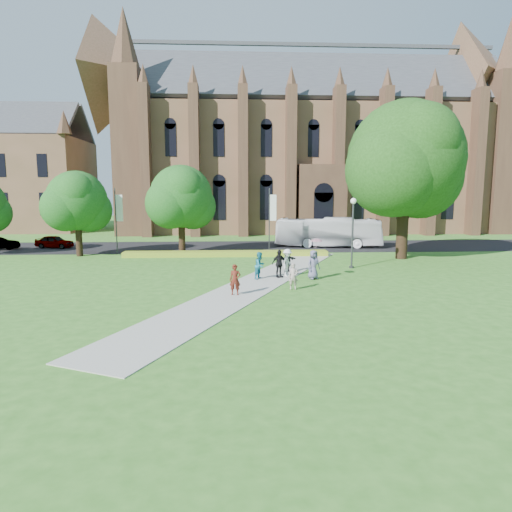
{
  "coord_description": "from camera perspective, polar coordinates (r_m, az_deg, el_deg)",
  "views": [
    {
      "loc": [
        -1.54,
        -26.9,
        5.82
      ],
      "look_at": [
        0.05,
        2.15,
        1.6
      ],
      "focal_mm": 32.0,
      "sensor_mm": 36.0,
      "label": 1
    }
  ],
  "objects": [
    {
      "name": "pedestrian_0",
      "position": [
        25.29,
        -2.63,
        -2.98
      ],
      "size": [
        0.65,
        0.45,
        1.72
      ],
      "primitive_type": "imported",
      "rotation": [
        0.0,
        0.0,
        -0.06
      ],
      "color": "#541D13",
      "rests_on": "footpath"
    },
    {
      "name": "parasol",
      "position": [
        30.02,
        7.55,
        1.38
      ],
      "size": [
        0.77,
        0.77,
        0.67
      ],
      "primitive_type": "imported",
      "rotation": [
        0.0,
        0.0,
        0.01
      ],
      "color": "#CB918F",
      "rests_on": "pedestrian_4"
    },
    {
      "name": "banner_pole_0",
      "position": [
        42.33,
        1.83,
        4.95
      ],
      "size": [
        0.7,
        0.1,
        6.0
      ],
      "color": "#38383D",
      "rests_on": "ground"
    },
    {
      "name": "pedestrian_6",
      "position": [
        26.81,
        4.7,
        -2.55
      ],
      "size": [
        0.58,
        0.39,
        1.54
      ],
      "primitive_type": "imported",
      "rotation": [
        0.0,
        0.0,
        -0.05
      ],
      "color": "#A8938C",
      "rests_on": "footpath"
    },
    {
      "name": "car_0",
      "position": [
        50.33,
        -23.89,
        1.65
      ],
      "size": [
        3.98,
        2.25,
        1.28
      ],
      "primitive_type": "imported",
      "rotation": [
        0.0,
        0.0,
        1.36
      ],
      "color": "gray",
      "rests_on": "road"
    },
    {
      "name": "pedestrian_1",
      "position": [
        29.8,
        0.5,
        -1.19
      ],
      "size": [
        1.06,
        1.1,
        1.78
      ],
      "primitive_type": "imported",
      "rotation": [
        0.0,
        0.0,
        0.91
      ],
      "color": "teal",
      "rests_on": "footpath"
    },
    {
      "name": "building_west",
      "position": [
        76.25,
        -28.79,
        9.79
      ],
      "size": [
        22.0,
        14.0,
        18.3
      ],
      "color": "brown",
      "rests_on": "ground"
    },
    {
      "name": "footpath",
      "position": [
        28.54,
        0.02,
        -3.47
      ],
      "size": [
        15.58,
        28.54,
        0.04
      ],
      "primitive_type": "cube",
      "rotation": [
        0.0,
        0.0,
        -0.44
      ],
      "color": "#B2B2A8",
      "rests_on": "ground"
    },
    {
      "name": "street_tree_1",
      "position": [
        41.65,
        -9.36,
        7.32
      ],
      "size": [
        5.6,
        5.6,
        8.05
      ],
      "color": "#332114",
      "rests_on": "ground"
    },
    {
      "name": "tour_coach",
      "position": [
        47.42,
        8.98,
        2.96
      ],
      "size": [
        11.11,
        4.2,
        3.02
      ],
      "primitive_type": "imported",
      "rotation": [
        0.0,
        0.0,
        1.41
      ],
      "color": "white",
      "rests_on": "road"
    },
    {
      "name": "large_tree",
      "position": [
        40.68,
        18.19,
        11.43
      ],
      "size": [
        9.6,
        9.6,
        13.2
      ],
      "color": "#332114",
      "rests_on": "ground"
    },
    {
      "name": "street_tree_0",
      "position": [
        43.07,
        -21.49,
        6.42
      ],
      "size": [
        5.2,
        5.2,
        7.5
      ],
      "color": "#332114",
      "rests_on": "ground"
    },
    {
      "name": "pedestrian_5",
      "position": [
        32.41,
        4.0,
        -0.55
      ],
      "size": [
        1.33,
        1.52,
        1.66
      ],
      "primitive_type": "imported",
      "rotation": [
        0.0,
        0.0,
        0.91
      ],
      "color": "#26242C",
      "rests_on": "footpath"
    },
    {
      "name": "pedestrian_4",
      "position": [
        30.07,
        7.2,
        -1.06
      ],
      "size": [
        1.1,
        0.95,
        1.89
      ],
      "primitive_type": "imported",
      "rotation": [
        0.0,
        0.0,
        0.46
      ],
      "color": "slate",
      "rests_on": "footpath"
    },
    {
      "name": "pedestrian_2",
      "position": [
        30.79,
        3.93,
        -0.84
      ],
      "size": [
        1.18,
        1.38,
        1.85
      ],
      "primitive_type": "imported",
      "rotation": [
        0.0,
        0.0,
        1.06
      ],
      "color": "white",
      "rests_on": "footpath"
    },
    {
      "name": "pedestrian_3",
      "position": [
        30.35,
        2.88,
        -0.96
      ],
      "size": [
        1.18,
        0.91,
        1.86
      ],
      "primitive_type": "imported",
      "rotation": [
        0.0,
        0.0,
        0.48
      ],
      "color": "black",
      "rests_on": "footpath"
    },
    {
      "name": "cathedral",
      "position": [
        68.0,
        6.86,
        14.24
      ],
      "size": [
        52.6,
        18.25,
        28.0
      ],
      "color": "brown",
      "rests_on": "ground"
    },
    {
      "name": "ground",
      "position": [
        27.57,
        0.13,
        -3.93
      ],
      "size": [
        160.0,
        160.0,
        0.0
      ],
      "primitive_type": "plane",
      "color": "#316B20",
      "rests_on": "ground"
    },
    {
      "name": "streetlamp",
      "position": [
        34.7,
        12.0,
        3.9
      ],
      "size": [
        0.44,
        0.44,
        5.24
      ],
      "color": "#38383D",
      "rests_on": "ground"
    },
    {
      "name": "road",
      "position": [
        47.29,
        -1.25,
        1.19
      ],
      "size": [
        160.0,
        10.0,
        0.02
      ],
      "primitive_type": "cube",
      "color": "black",
      "rests_on": "ground"
    },
    {
      "name": "banner_pole_1",
      "position": [
        43.43,
        -16.97,
        4.68
      ],
      "size": [
        0.7,
        0.1,
        6.0
      ],
      "color": "#38383D",
      "rests_on": "ground"
    },
    {
      "name": "flower_hedge",
      "position": [
        40.5,
        -3.76,
        0.29
      ],
      "size": [
        18.0,
        1.4,
        0.45
      ],
      "primitive_type": "cube",
      "color": "gold",
      "rests_on": "ground"
    }
  ]
}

